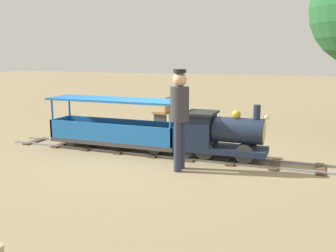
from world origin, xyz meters
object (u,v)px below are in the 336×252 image
at_px(passenger_car, 115,129).
at_px(conductor_person, 180,112).
at_px(park_bench, 172,110).
at_px(locomotive, 222,133).

relative_size(passenger_car, conductor_person, 1.67).
bearing_deg(park_bench, locomotive, 35.32).
height_order(passenger_car, park_bench, passenger_car).
bearing_deg(park_bench, conductor_person, 22.20).
xyz_separation_m(passenger_car, park_bench, (-2.81, 0.13, -0.01)).
bearing_deg(passenger_car, conductor_person, 63.31).
bearing_deg(locomotive, passenger_car, -90.00).
height_order(locomotive, passenger_car, locomotive).
relative_size(locomotive, passenger_car, 0.54).
height_order(conductor_person, park_bench, conductor_person).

